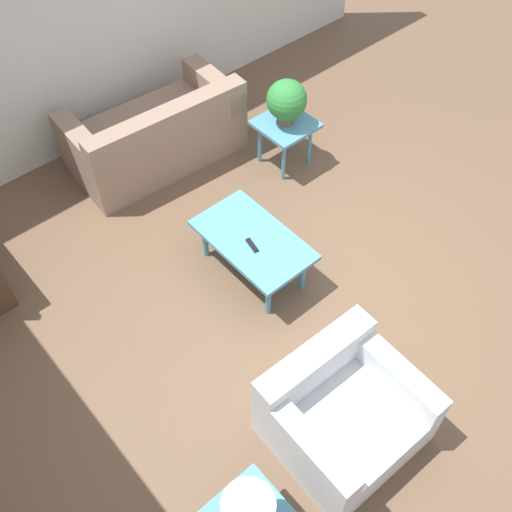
{
  "coord_description": "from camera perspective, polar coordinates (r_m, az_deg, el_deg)",
  "views": [
    {
      "loc": [
        -2.07,
        2.45,
        4.29
      ],
      "look_at": [
        0.23,
        0.43,
        0.55
      ],
      "focal_mm": 42.0,
      "sensor_mm": 36.0,
      "label": 1
    }
  ],
  "objects": [
    {
      "name": "sofa",
      "position": [
        6.36,
        -9.46,
        11.23
      ],
      "size": [
        1.02,
        1.79,
        0.82
      ],
      "rotation": [
        0.0,
        0.0,
        1.51
      ],
      "color": "gray",
      "rests_on": "ground_plane"
    },
    {
      "name": "wall_right",
      "position": [
        6.4,
        -14.98,
        21.74
      ],
      "size": [
        0.12,
        7.2,
        2.7
      ],
      "color": "silver",
      "rests_on": "ground_plane"
    },
    {
      "name": "remote_control",
      "position": [
        5.04,
        -0.37,
        1.04
      ],
      "size": [
        0.16,
        0.07,
        0.02
      ],
      "color": "black",
      "rests_on": "coffee_table"
    },
    {
      "name": "side_table_plant",
      "position": [
        6.17,
        2.81,
        12.01
      ],
      "size": [
        0.54,
        0.54,
        0.51
      ],
      "color": "teal",
      "rests_on": "ground_plane"
    },
    {
      "name": "table_lamp",
      "position": [
        3.64,
        -0.72,
        -23.22
      ],
      "size": [
        0.31,
        0.31,
        0.42
      ],
      "color": "#333333",
      "rests_on": "side_table_lamp"
    },
    {
      "name": "armchair",
      "position": [
        4.45,
        8.12,
        -14.5
      ],
      "size": [
        0.94,
        1.02,
        0.72
      ],
      "rotation": [
        0.0,
        0.0,
        -1.61
      ],
      "color": "silver",
      "rests_on": "ground_plane"
    },
    {
      "name": "potted_plant",
      "position": [
        5.97,
        2.94,
        14.57
      ],
      "size": [
        0.4,
        0.4,
        0.47
      ],
      "color": "brown",
      "rests_on": "side_table_plant"
    },
    {
      "name": "coffee_table",
      "position": [
        5.14,
        -0.3,
        1.34
      ],
      "size": [
        1.05,
        0.61,
        0.44
      ],
      "color": "teal",
      "rests_on": "ground_plane"
    },
    {
      "name": "ground_plane",
      "position": [
        5.36,
        5.13,
        -2.83
      ],
      "size": [
        14.0,
        14.0,
        0.0
      ],
      "primitive_type": "plane",
      "color": "brown"
    }
  ]
}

